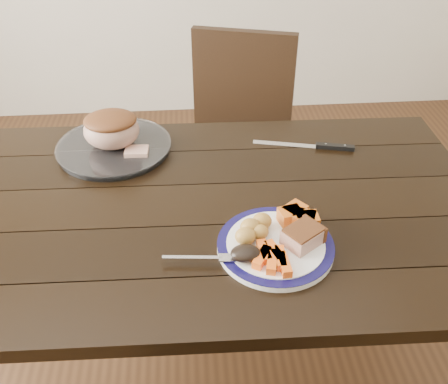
{
  "coord_description": "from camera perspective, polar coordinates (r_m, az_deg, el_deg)",
  "views": [
    {
      "loc": [
        -0.0,
        -1.07,
        1.59
      ],
      "look_at": [
        0.08,
        -0.02,
        0.8
      ],
      "focal_mm": 40.0,
      "sensor_mm": 36.0,
      "label": 1
    }
  ],
  "objects": [
    {
      "name": "roasted_potatoes",
      "position": [
        1.21,
        3.41,
        -4.23
      ],
      "size": [
        0.1,
        0.1,
        0.04
      ],
      "color": "gold",
      "rests_on": "dinner_plate"
    },
    {
      "name": "chair_far",
      "position": [
        2.1,
        1.58,
        6.44
      ],
      "size": [
        0.52,
        0.53,
        0.93
      ],
      "rotation": [
        0.0,
        0.0,
        2.86
      ],
      "color": "black",
      "rests_on": "ground"
    },
    {
      "name": "fork",
      "position": [
        1.17,
        -2.04,
        -7.57
      ],
      "size": [
        0.18,
        0.03,
        0.0
      ],
      "rotation": [
        0.0,
        0.0,
        -0.09
      ],
      "color": "silver",
      "rests_on": "dinner_plate"
    },
    {
      "name": "dinner_plate",
      "position": [
        1.22,
        5.89,
        -6.21
      ],
      "size": [
        0.28,
        0.28,
        0.02
      ],
      "primitive_type": "cylinder",
      "color": "white",
      "rests_on": "dining_table"
    },
    {
      "name": "plate_rim",
      "position": [
        1.22,
        5.91,
        -5.92
      ],
      "size": [
        0.28,
        0.28,
        0.02
      ],
      "primitive_type": "torus",
      "color": "#0F0B3B",
      "rests_on": "dinner_plate"
    },
    {
      "name": "dining_table",
      "position": [
        1.42,
        -3.3,
        -4.3
      ],
      "size": [
        1.62,
        0.93,
        0.75
      ],
      "rotation": [
        0.0,
        0.0,
        -0.02
      ],
      "color": "black",
      "rests_on": "ground"
    },
    {
      "name": "carving_knife",
      "position": [
        1.62,
        11.17,
        5.16
      ],
      "size": [
        0.32,
        0.09,
        0.01
      ],
      "rotation": [
        0.0,
        0.0,
        -0.23
      ],
      "color": "silver",
      "rests_on": "dining_table"
    },
    {
      "name": "dark_mushroom",
      "position": [
        1.16,
        2.48,
        -7.01
      ],
      "size": [
        0.07,
        0.05,
        0.03
      ],
      "primitive_type": "ellipsoid",
      "color": "black",
      "rests_on": "dinner_plate"
    },
    {
      "name": "serving_platter",
      "position": [
        1.61,
        -12.43,
        4.93
      ],
      "size": [
        0.35,
        0.35,
        0.02
      ],
      "primitive_type": "cylinder",
      "color": "white",
      "rests_on": "dining_table"
    },
    {
      "name": "cut_slice",
      "position": [
        1.55,
        -9.95,
        4.55
      ],
      "size": [
        0.07,
        0.06,
        0.02
      ],
      "primitive_type": "cube",
      "rotation": [
        0.0,
        0.0,
        -0.05
      ],
      "color": "tan",
      "rests_on": "serving_platter"
    },
    {
      "name": "pork_slice",
      "position": [
        1.21,
        8.98,
        -5.08
      ],
      "size": [
        0.11,
        0.11,
        0.04
      ],
      "primitive_type": "cube",
      "rotation": [
        0.0,
        0.0,
        0.62
      ],
      "color": "tan",
      "rests_on": "dinner_plate"
    },
    {
      "name": "carrot_batons",
      "position": [
        1.16,
        5.6,
        -7.46
      ],
      "size": [
        0.09,
        0.11,
        0.02
      ],
      "color": "orange",
      "rests_on": "dinner_plate"
    },
    {
      "name": "pumpkin_wedges",
      "position": [
        1.26,
        8.54,
        -2.88
      ],
      "size": [
        0.1,
        0.09,
        0.04
      ],
      "color": "orange",
      "rests_on": "dinner_plate"
    },
    {
      "name": "roast_joint",
      "position": [
        1.58,
        -12.73,
        6.9
      ],
      "size": [
        0.17,
        0.15,
        0.11
      ],
      "primitive_type": "ellipsoid",
      "color": "tan",
      "rests_on": "serving_platter"
    },
    {
      "name": "ground",
      "position": [
        1.91,
        -2.58,
        -19.28
      ],
      "size": [
        4.0,
        4.0,
        0.0
      ],
      "primitive_type": "plane",
      "color": "#472B16",
      "rests_on": "ground"
    }
  ]
}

